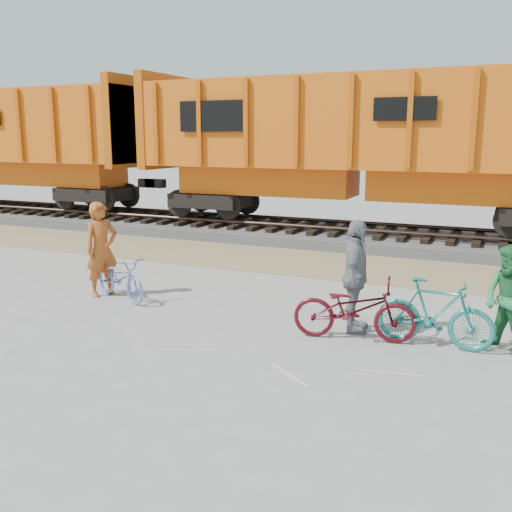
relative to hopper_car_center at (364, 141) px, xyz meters
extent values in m
plane|color=#9E9E99|center=(0.76, -9.00, -3.01)|extent=(120.00, 120.00, 0.00)
cube|color=tan|center=(0.76, -3.50, -3.00)|extent=(120.00, 3.00, 0.02)
cube|color=slate|center=(0.76, 0.00, -2.86)|extent=(120.00, 4.00, 0.30)
cube|color=black|center=(-5.74, 0.00, -2.65)|extent=(0.22, 2.60, 0.12)
cube|color=black|center=(0.76, 0.00, -2.65)|extent=(0.22, 2.60, 0.12)
cylinder|color=#382821|center=(0.76, -0.72, -2.53)|extent=(120.00, 0.12, 0.12)
cylinder|color=#382821|center=(0.76, 0.72, -2.53)|extent=(120.00, 0.12, 0.12)
cube|color=#B84F0B|center=(-8.15, 0.00, 0.63)|extent=(0.30, 3.06, 3.10)
cube|color=black|center=(0.00, 0.00, -2.07)|extent=(11.20, 2.20, 0.80)
cube|color=#D45E0E|center=(0.00, 0.00, -1.22)|extent=(11.76, 1.65, 0.90)
cube|color=#D45E0E|center=(0.00, 0.00, 0.53)|extent=(14.00, 3.00, 2.60)
cube|color=#B84F0B|center=(-6.85, 0.00, 0.63)|extent=(0.30, 3.06, 3.10)
cube|color=black|center=(-4.20, -1.58, 0.73)|extent=(2.20, 0.04, 0.90)
imported|color=#6985C5|center=(-2.77, -8.11, -2.58)|extent=(1.71, 1.13, 0.85)
imported|color=#1D7E75|center=(3.18, -8.30, -2.48)|extent=(1.77, 0.60, 1.05)
imported|color=#500E15|center=(2.00, -8.51, -2.51)|extent=(1.98, 0.98, 1.00)
imported|color=#AF501E|center=(-3.27, -8.01, -2.07)|extent=(0.69, 0.81, 1.88)
imported|color=#26773F|center=(4.18, -8.10, -2.21)|extent=(0.99, 0.96, 1.60)
imported|color=gray|center=(1.90, -8.11, -2.08)|extent=(0.60, 1.13, 1.84)
camera|label=1|loc=(4.07, -16.90, 0.11)|focal=40.00mm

